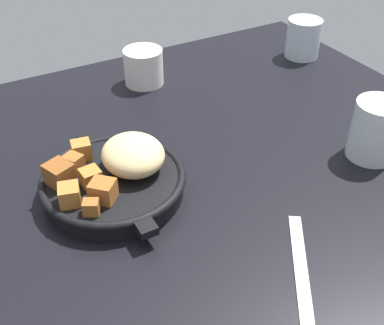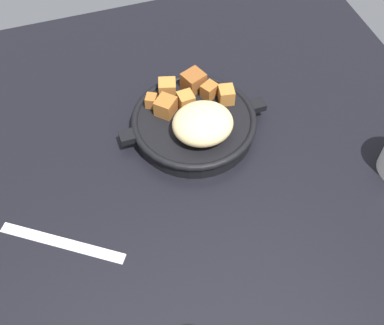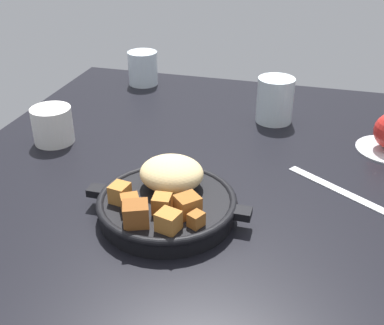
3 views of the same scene
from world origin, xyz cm
name	(u,v)px [view 1 (image 1 of 3)]	position (x,y,z in cm)	size (l,w,h in cm)	color
ground_plane	(210,194)	(0.00, 0.00, -1.20)	(96.24, 99.84, 2.40)	black
cast_iron_skillet	(115,177)	(-5.87, -12.23, 2.69)	(25.02, 20.76, 7.83)	black
butter_knife	(301,270)	(18.76, 1.66, 0.18)	(18.95, 1.60, 0.36)	silver
ceramic_mug_white	(144,67)	(-34.58, 5.37, 3.51)	(7.65, 7.65, 7.02)	silver
water_glass_short	(303,38)	(-29.37, 40.91, 4.12)	(7.35, 7.35, 8.24)	silver
water_glass_tall	(376,130)	(5.25, 26.57, 4.72)	(7.64, 7.64, 9.44)	silver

